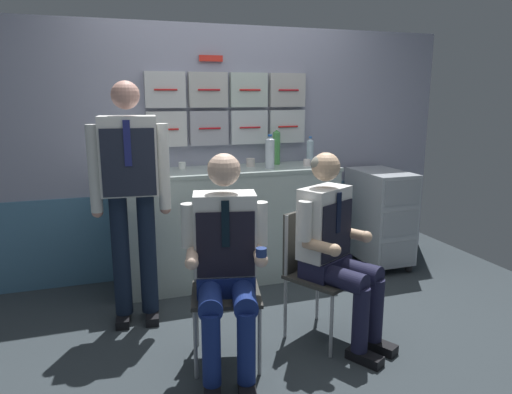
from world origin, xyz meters
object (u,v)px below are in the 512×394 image
service_trolley (380,215)px  crew_member_standing (130,184)px  folding_chair_left (225,274)px  folding_chair_right (313,260)px  sparkling_bottle_green (270,152)px  crew_member_left (226,255)px  crew_member_right (335,242)px  espresso_cup_small (182,165)px

service_trolley → crew_member_standing: crew_member_standing is taller
folding_chair_left → folding_chair_right: (0.61, 0.05, 0.00)m
service_trolley → sparkling_bottle_green: 1.25m
folding_chair_right → crew_member_standing: bearing=153.2°
crew_member_left → sparkling_bottle_green: bearing=59.6°
folding_chair_right → folding_chair_left: bearing=-175.1°
service_trolley → crew_member_right: bearing=-133.5°
espresso_cup_small → service_trolley: bearing=-7.5°
service_trolley → sparkling_bottle_green: bearing=179.0°
crew_member_left → crew_member_standing: 0.94m
folding_chair_left → folding_chair_right: size_ratio=1.00×
folding_chair_left → crew_member_left: 0.24m
folding_chair_right → crew_member_right: (0.08, -0.14, 0.16)m
crew_member_left → sparkling_bottle_green: (0.71, 1.22, 0.41)m
crew_member_left → folding_chair_right: crew_member_left is taller
crew_member_left → folding_chair_right: (0.65, 0.21, -0.18)m
folding_chair_left → sparkling_bottle_green: 1.39m
crew_member_left → crew_member_right: crew_member_left is taller
espresso_cup_small → crew_member_right: bearing=-62.6°
crew_member_left → sparkling_bottle_green: 1.47m
folding_chair_right → espresso_cup_small: 1.46m
crew_member_right → espresso_cup_small: (-0.71, 1.37, 0.33)m
crew_member_standing → sparkling_bottle_green: 1.25m
service_trolley → crew_member_left: 2.17m
service_trolley → crew_member_left: size_ratio=0.71×
crew_member_right → espresso_cup_small: bearing=117.4°
sparkling_bottle_green → espresso_cup_small: (-0.70, 0.22, -0.10)m
folding_chair_right → sparkling_bottle_green: sparkling_bottle_green is taller
crew_member_left → espresso_cup_small: (0.01, 1.43, 0.31)m
crew_member_left → folding_chair_right: bearing=17.9°
folding_chair_left → crew_member_right: 0.71m
service_trolley → crew_member_right: crew_member_right is taller
sparkling_bottle_green → espresso_cup_small: bearing=162.8°
service_trolley → folding_chair_left: 2.05m
folding_chair_left → crew_member_right: crew_member_right is taller
crew_member_left → folding_chair_right: 0.70m
crew_member_standing → espresso_cup_small: size_ratio=27.58×
crew_member_right → espresso_cup_small: crew_member_right is taller
crew_member_left → crew_member_right: bearing=5.2°
crew_member_right → sparkling_bottle_green: bearing=90.5°
sparkling_bottle_green → service_trolley: bearing=-1.0°
crew_member_standing → sparkling_bottle_green: bearing=21.3°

